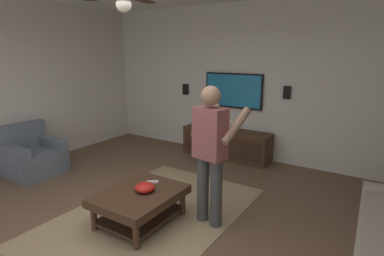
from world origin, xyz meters
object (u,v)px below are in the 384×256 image
object	(u,v)px
person_standing	(211,148)
bowl	(145,187)
media_console	(226,144)
wall_speaker_right	(186,89)
vase_round	(214,122)
tv	(233,91)
armchair	(32,157)
coffee_table	(140,200)
wall_speaker_left	(287,92)
remote_white	(152,182)

from	to	relation	value
person_standing	bowl	distance (m)	0.90
media_console	wall_speaker_right	distance (m)	1.48
vase_round	tv	bearing A→B (deg)	-51.30
tv	person_standing	world-z (taller)	person_standing
armchair	bowl	distance (m)	2.64
coffee_table	wall_speaker_right	size ratio (longest dim) A/B	4.55
bowl	wall_speaker_left	xyz separation A→B (m)	(2.88, -0.75, 0.85)
wall_speaker_left	vase_round	bearing A→B (deg)	100.54
media_console	person_standing	distance (m)	2.48
armchair	vase_round	distance (m)	3.26
media_console	tv	world-z (taller)	tv
media_console	vase_round	size ratio (longest dim) A/B	7.73
coffee_table	remote_white	size ratio (longest dim) A/B	6.67
person_standing	wall_speaker_right	xyz separation A→B (m)	(2.47, 2.01, 0.29)
coffee_table	person_standing	bearing A→B (deg)	-56.57
media_console	remote_white	size ratio (longest dim) A/B	11.33
coffee_table	wall_speaker_left	world-z (taller)	wall_speaker_left
media_console	armchair	bearing A→B (deg)	-43.68
coffee_table	bowl	bearing A→B (deg)	-48.72
vase_round	bowl	bearing A→B (deg)	-168.15
coffee_table	wall_speaker_left	xyz separation A→B (m)	(2.93, -0.80, 1.01)
coffee_table	media_console	size ratio (longest dim) A/B	0.59
tv	wall_speaker_right	size ratio (longest dim) A/B	5.31
bowl	remote_white	size ratio (longest dim) A/B	1.57
armchair	wall_speaker_right	size ratio (longest dim) A/B	3.74
vase_round	wall_speaker_left	xyz separation A→B (m)	(0.24, -1.30, 0.64)
person_standing	remote_white	bearing A→B (deg)	113.78
coffee_table	tv	world-z (taller)	tv
person_standing	coffee_table	bearing A→B (deg)	133.33
armchair	bowl	size ratio (longest dim) A/B	3.49
media_console	wall_speaker_left	distance (m)	1.47
media_console	bowl	xyz separation A→B (m)	(-2.63, -0.27, 0.18)
wall_speaker_left	remote_white	bearing A→B (deg)	162.48
wall_speaker_left	wall_speaker_right	world-z (taller)	wall_speaker_left
tv	vase_round	size ratio (longest dim) A/B	5.31
wall_speaker_right	vase_round	bearing A→B (deg)	-106.52
armchair	media_console	distance (m)	3.42
armchair	coffee_table	xyz separation A→B (m)	(-0.20, -2.58, 0.02)
person_standing	vase_round	xyz separation A→B (m)	(2.23, 1.20, -0.27)
bowl	wall_speaker_right	distance (m)	3.28
armchair	person_standing	distance (m)	3.34
wall_speaker_left	wall_speaker_right	distance (m)	2.12
armchair	coffee_table	world-z (taller)	armchair
coffee_table	bowl	distance (m)	0.17
bowl	armchair	bearing A→B (deg)	86.54
armchair	wall_speaker_right	xyz separation A→B (m)	(2.72, -1.26, 0.94)
media_console	wall_speaker_left	bearing A→B (deg)	104.02
person_standing	wall_speaker_right	bearing A→B (deg)	49.12
person_standing	wall_speaker_left	xyz separation A→B (m)	(2.47, -0.11, 0.37)
person_standing	remote_white	xyz separation A→B (m)	(-0.18, 0.73, -0.52)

